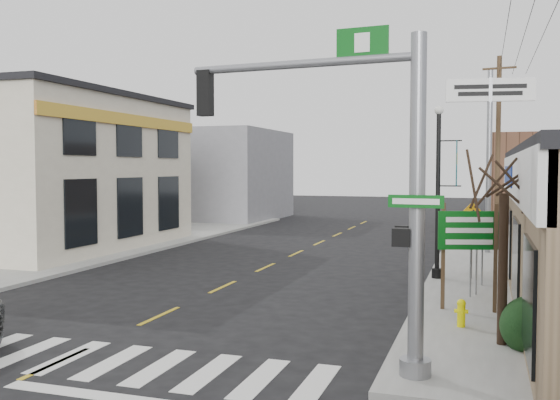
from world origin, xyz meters
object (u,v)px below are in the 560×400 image
(traffic_signal_pole, at_px, (375,168))
(bare_tree, at_px, (505,166))
(lamp_post, at_px, (440,179))
(fire_hydrant, at_px, (461,312))
(dance_center_sign, at_px, (490,118))
(utility_pole_far, at_px, (498,147))
(guide_sign, at_px, (469,241))

(traffic_signal_pole, xyz_separation_m, bare_tree, (2.20, 2.51, 0.04))
(lamp_post, bearing_deg, traffic_signal_pole, -109.70)
(fire_hydrant, xyz_separation_m, dance_center_sign, (0.63, 13.20, 5.35))
(traffic_signal_pole, height_order, dance_center_sign, dance_center_sign)
(traffic_signal_pole, distance_m, bare_tree, 3.33)
(fire_hydrant, distance_m, utility_pole_far, 17.83)
(traffic_signal_pole, relative_size, guide_sign, 2.23)
(fire_hydrant, height_order, utility_pole_far, utility_pole_far)
(lamp_post, xyz_separation_m, utility_pole_far, (1.97, 11.04, 1.33))
(bare_tree, bearing_deg, dance_center_sign, 90.80)
(fire_hydrant, xyz_separation_m, utility_pole_far, (1.06, 17.29, 4.24))
(bare_tree, bearing_deg, guide_sign, 103.96)
(dance_center_sign, bearing_deg, fire_hydrant, -101.56)
(lamp_post, height_order, bare_tree, lamp_post)
(lamp_post, bearing_deg, bare_tree, -93.92)
(dance_center_sign, relative_size, bare_tree, 1.66)
(lamp_post, bearing_deg, dance_center_sign, 60.38)
(guide_sign, distance_m, bare_tree, 3.52)
(guide_sign, bearing_deg, bare_tree, -91.80)
(fire_hydrant, bearing_deg, lamp_post, 98.30)
(traffic_signal_pole, height_order, guide_sign, traffic_signal_pole)
(lamp_post, relative_size, utility_pole_far, 0.63)
(guide_sign, bearing_deg, fire_hydrant, -109.61)
(traffic_signal_pole, relative_size, utility_pole_far, 0.68)
(lamp_post, relative_size, bare_tree, 1.21)
(utility_pole_far, bearing_deg, bare_tree, -83.00)
(guide_sign, distance_m, lamp_post, 4.90)
(traffic_signal_pole, relative_size, fire_hydrant, 9.56)
(lamp_post, bearing_deg, utility_pole_far, 62.77)
(traffic_signal_pole, bearing_deg, fire_hydrant, 74.17)
(traffic_signal_pole, bearing_deg, utility_pole_far, 87.78)
(fire_hydrant, bearing_deg, dance_center_sign, 87.26)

